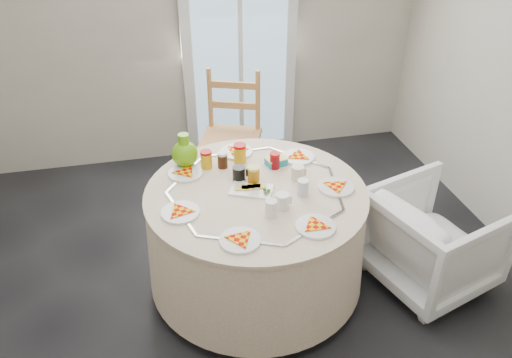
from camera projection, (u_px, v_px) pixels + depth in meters
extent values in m
plane|color=black|center=(240.00, 303.00, 3.16)|extent=(4.00, 4.00, 0.00)
cube|color=#BCB5A3|center=(190.00, 15.00, 4.11)|extent=(4.00, 0.02, 2.60)
cube|color=silver|center=(239.00, 43.00, 4.28)|extent=(1.00, 0.08, 2.10)
cylinder|color=#FBDFBD|center=(256.00, 236.00, 3.13)|extent=(1.35, 1.35, 0.69)
imported|color=white|center=(435.00, 231.00, 3.15)|extent=(0.84, 0.87, 0.72)
cube|color=teal|center=(276.00, 156.00, 3.16)|extent=(0.15, 0.12, 0.05)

